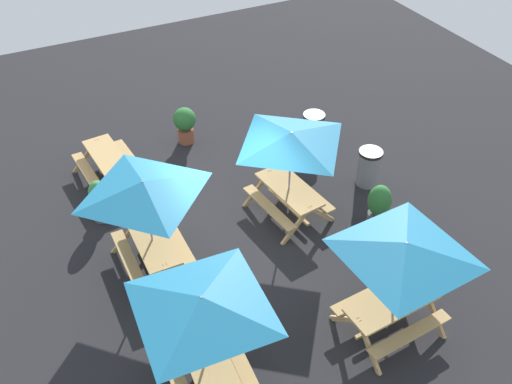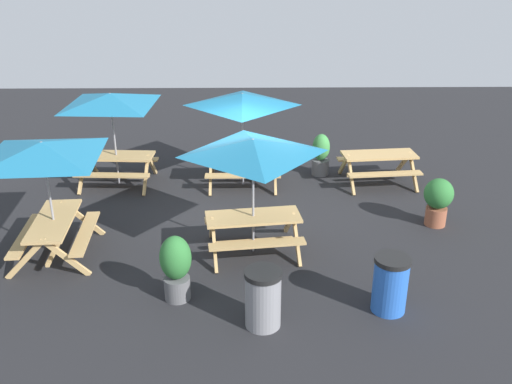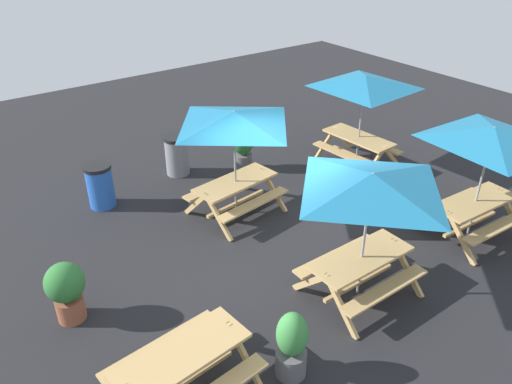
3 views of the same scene
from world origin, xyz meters
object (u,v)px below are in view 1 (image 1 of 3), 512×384
object	(u,v)px
picnic_table_3	(203,310)
potted_plant_2	(185,123)
trash_bin_blue	(313,130)
trash_bin_gray	(369,167)
potted_plant_1	(379,206)
picnic_table_2	(108,161)
picnic_table_0	(291,144)
picnic_table_1	(404,256)
potted_plant_0	(100,200)
picnic_table_4	(145,194)

from	to	relation	value
picnic_table_3	potted_plant_2	bearing A→B (deg)	165.18
trash_bin_blue	trash_bin_gray	xyz separation A→B (m)	(2.06, 0.37, 0.00)
potted_plant_1	picnic_table_2	bearing A→B (deg)	-131.69
potted_plant_1	potted_plant_2	world-z (taller)	potted_plant_1
picnic_table_0	picnic_table_1	world-z (taller)	same
picnic_table_1	potted_plant_0	bearing A→B (deg)	122.45
picnic_table_0	potted_plant_0	distance (m)	4.58
trash_bin_gray	potted_plant_0	xyz separation A→B (m)	(-1.65, -6.30, 0.05)
picnic_table_0	picnic_table_4	xyz separation A→B (m)	(0.22, -3.35, 0.00)
trash_bin_gray	potted_plant_0	distance (m)	6.52
picnic_table_0	potted_plant_2	distance (m)	4.27
picnic_table_0	picnic_table_2	xyz separation A→B (m)	(-3.14, -3.39, -1.43)
picnic_table_1	trash_bin_gray	world-z (taller)	picnic_table_1
picnic_table_2	trash_bin_gray	bearing A→B (deg)	57.11
picnic_table_4	potted_plant_0	world-z (taller)	picnic_table_4
potted_plant_2	picnic_table_1	bearing A→B (deg)	8.69
trash_bin_blue	potted_plant_2	distance (m)	3.48
picnic_table_0	picnic_table_1	distance (m)	3.76
picnic_table_2	potted_plant_0	world-z (taller)	potted_plant_0
picnic_table_4	potted_plant_2	distance (m)	4.90
trash_bin_gray	picnic_table_2	bearing A→B (deg)	-117.71
potted_plant_0	potted_plant_1	distance (m)	6.35
potted_plant_0	picnic_table_3	bearing A→B (deg)	6.16
potted_plant_0	potted_plant_1	bearing A→B (deg)	61.06
picnic_table_3	potted_plant_1	world-z (taller)	picnic_table_3
picnic_table_1	potted_plant_2	world-z (taller)	picnic_table_1
trash_bin_blue	potted_plant_1	world-z (taller)	potted_plant_1
trash_bin_gray	potted_plant_2	size ratio (longest dim) A/B	0.94
potted_plant_2	trash_bin_gray	bearing A→B (deg)	42.19
picnic_table_2	potted_plant_2	world-z (taller)	potted_plant_2
potted_plant_0	potted_plant_2	xyz separation A→B (m)	(-2.12, 2.89, 0.05)
picnic_table_0	picnic_table_3	size ratio (longest dim) A/B	0.83
picnic_table_0	potted_plant_0	world-z (taller)	picnic_table_0
picnic_table_4	trash_bin_gray	distance (m)	5.89
potted_plant_1	picnic_table_3	bearing A→B (deg)	-68.01
picnic_table_3	potted_plant_0	xyz separation A→B (m)	(-5.09, -0.55, -1.44)
trash_bin_blue	picnic_table_1	bearing A→B (deg)	-17.44
picnic_table_2	picnic_table_3	bearing A→B (deg)	-5.38
potted_plant_1	potted_plant_0	bearing A→B (deg)	-118.94
picnic_table_0	trash_bin_gray	size ratio (longest dim) A/B	2.38
picnic_table_2	picnic_table_4	size ratio (longest dim) A/B	0.82
picnic_table_3	trash_bin_blue	xyz separation A→B (m)	(-5.51, 5.38, -1.49)
picnic_table_2	picnic_table_1	bearing A→B (deg)	21.65
picnic_table_1	potted_plant_0	xyz separation A→B (m)	(-5.53, -4.06, -1.44)
picnic_table_2	picnic_table_3	distance (m)	6.61
picnic_table_0	picnic_table_4	distance (m)	3.35
trash_bin_gray	potted_plant_0	world-z (taller)	potted_plant_0
picnic_table_2	potted_plant_1	size ratio (longest dim) A/B	1.63
trash_bin_gray	potted_plant_2	world-z (taller)	potted_plant_2
potted_plant_0	trash_bin_gray	bearing A→B (deg)	75.37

